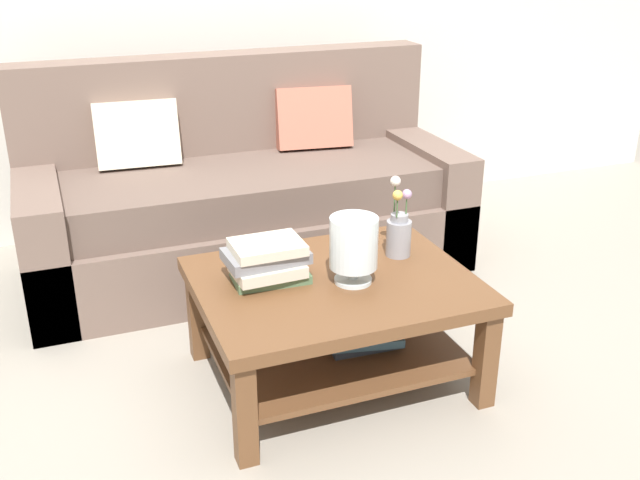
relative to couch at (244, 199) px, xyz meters
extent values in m
plane|color=gray|center=(0.06, -0.88, -0.36)|extent=(10.00, 10.00, 0.00)
cube|color=brown|center=(0.00, -0.07, -0.18)|extent=(2.18, 0.90, 0.36)
cube|color=brown|center=(0.00, -0.10, 0.10)|extent=(1.94, 0.74, 0.20)
cube|color=brown|center=(0.00, 0.28, 0.35)|extent=(2.18, 0.20, 0.70)
cube|color=brown|center=(-0.99, -0.07, -0.06)|extent=(0.20, 0.90, 0.60)
cube|color=brown|center=(0.99, -0.07, -0.06)|extent=(0.20, 0.90, 0.60)
cube|color=beige|center=(-0.49, 0.14, 0.36)|extent=(0.41, 0.21, 0.34)
cube|color=#B26651|center=(0.44, 0.14, 0.36)|extent=(0.42, 0.23, 0.34)
cube|color=brown|center=(0.02, -1.18, 0.05)|extent=(1.03, 0.82, 0.05)
cube|color=brown|center=(-0.43, -1.53, -0.17)|extent=(0.07, 0.07, 0.39)
cube|color=brown|center=(0.48, -1.53, -0.17)|extent=(0.07, 0.07, 0.39)
cube|color=brown|center=(-0.43, -0.82, -0.17)|extent=(0.07, 0.07, 0.39)
cube|color=brown|center=(0.48, -0.82, -0.17)|extent=(0.07, 0.07, 0.39)
cube|color=brown|center=(0.02, -1.18, -0.22)|extent=(0.91, 0.70, 0.02)
cube|color=#2D333D|center=(0.13, -1.19, -0.20)|extent=(0.29, 0.21, 0.03)
cube|color=#3D6075|center=(0.13, -1.22, -0.16)|extent=(0.32, 0.25, 0.03)
cube|color=#51704C|center=(-0.20, -1.10, 0.09)|extent=(0.29, 0.19, 0.03)
cube|color=beige|center=(-0.22, -1.11, 0.13)|extent=(0.26, 0.20, 0.04)
cube|color=slate|center=(-0.21, -1.09, 0.17)|extent=(0.31, 0.21, 0.04)
cube|color=beige|center=(-0.21, -1.10, 0.21)|extent=(0.26, 0.20, 0.04)
cylinder|color=silver|center=(0.08, -1.22, 0.08)|extent=(0.14, 0.14, 0.02)
cylinder|color=silver|center=(0.08, -1.22, 0.11)|extent=(0.04, 0.04, 0.05)
cylinder|color=silver|center=(0.08, -1.22, 0.23)|extent=(0.18, 0.18, 0.19)
sphere|color=#51704C|center=(0.05, -1.22, 0.19)|extent=(0.05, 0.05, 0.05)
sphere|color=#3D6075|center=(0.11, -1.21, 0.19)|extent=(0.04, 0.04, 0.04)
cylinder|color=gray|center=(0.35, -1.06, 0.15)|extent=(0.10, 0.10, 0.15)
cylinder|color=gray|center=(0.35, -1.06, 0.24)|extent=(0.07, 0.07, 0.03)
cylinder|color=#426638|center=(0.37, -1.07, 0.29)|extent=(0.01, 0.01, 0.07)
sphere|color=#B28CB7|center=(0.37, -1.07, 0.33)|extent=(0.04, 0.04, 0.04)
cylinder|color=#426638|center=(0.34, -1.03, 0.31)|extent=(0.01, 0.01, 0.12)
sphere|color=silver|center=(0.34, -1.03, 0.38)|extent=(0.04, 0.04, 0.04)
cylinder|color=#426638|center=(0.32, -1.09, 0.29)|extent=(0.01, 0.01, 0.08)
sphere|color=gold|center=(0.32, -1.09, 0.34)|extent=(0.04, 0.04, 0.04)
camera|label=1|loc=(-0.93, -3.49, 1.30)|focal=41.65mm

